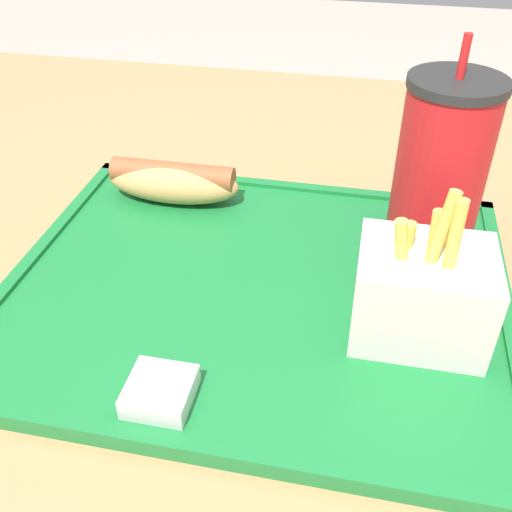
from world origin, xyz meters
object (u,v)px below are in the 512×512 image
(soda_cup, at_px, (442,164))
(sauce_cup_mayo, at_px, (160,391))
(fries_carton, at_px, (422,292))
(hot_dog_far, at_px, (173,180))

(soda_cup, height_order, sauce_cup_mayo, soda_cup)
(fries_carton, bearing_deg, soda_cup, 84.64)
(soda_cup, height_order, hot_dog_far, soda_cup)
(soda_cup, distance_m, hot_dog_far, 0.26)
(soda_cup, distance_m, fries_carton, 0.14)
(sauce_cup_mayo, bearing_deg, fries_carton, 31.68)
(soda_cup, bearing_deg, fries_carton, -95.36)
(soda_cup, bearing_deg, hot_dog_far, 176.13)
(fries_carton, xyz_separation_m, sauce_cup_mayo, (-0.17, -0.11, -0.03))
(hot_dog_far, distance_m, sauce_cup_mayo, 0.27)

